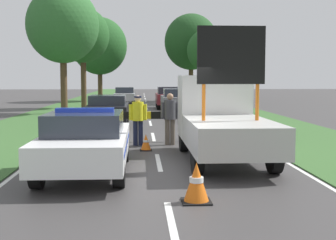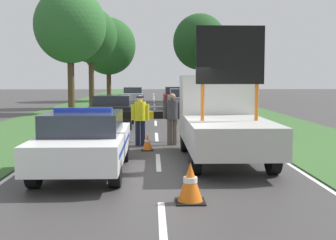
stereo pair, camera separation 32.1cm
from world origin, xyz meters
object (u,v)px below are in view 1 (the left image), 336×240
queued_car_suv_grey (177,101)px  roadside_tree_mid_right (191,42)px  work_truck (221,118)px  roadside_tree_near_right (100,46)px  road_barrier (151,117)px  queued_car_sedan_black (108,110)px  traffic_cone_centre_front (81,135)px  traffic_cone_near_police (146,142)px  traffic_cone_near_truck (196,183)px  police_car (86,141)px  police_officer (138,116)px  roadside_tree_mid_left (63,25)px  queued_car_sedan_silver (125,95)px  roadside_tree_far_left (83,36)px  pedestrian_civilian (170,115)px  queued_car_wagon_maroon (168,97)px  roadside_tree_near_left (207,51)px

queued_car_suv_grey → roadside_tree_mid_right: size_ratio=0.50×
work_truck → roadside_tree_near_right: roadside_tree_near_right is taller
road_barrier → queued_car_sedan_black: bearing=110.8°
traffic_cone_centre_front → traffic_cone_near_police: bearing=-42.1°
traffic_cone_near_truck → roadside_tree_mid_right: 36.76m
police_car → police_officer: size_ratio=2.93×
roadside_tree_mid_left → roadside_tree_mid_right: 17.84m
police_car → queued_car_sedan_black: size_ratio=1.19×
queued_car_sedan_silver → roadside_tree_far_left: (-2.79, -6.37, 4.56)m
road_barrier → roadside_tree_near_right: roadside_tree_near_right is taller
traffic_cone_near_truck → pedestrian_civilian: bearing=90.2°
police_car → roadside_tree_mid_right: roadside_tree_mid_right is taller
traffic_cone_near_police → roadside_tree_far_left: (-4.32, 20.27, 5.03)m
roadside_tree_near_right → roadside_tree_mid_left: roadside_tree_near_right is taller
roadside_tree_mid_right → queued_car_wagon_maroon: bearing=-104.7°
queued_car_suv_grey → traffic_cone_centre_front: bearing=69.4°
pedestrian_civilian → roadside_tree_near_right: bearing=86.3°
police_officer → roadside_tree_mid_right: (4.88, 28.99, 4.61)m
roadside_tree_mid_left → police_car: bearing=-79.3°
pedestrian_civilian → traffic_cone_centre_front: pedestrian_civilian is taller
police_officer → queued_car_sedan_silver: size_ratio=0.37×
police_officer → traffic_cone_near_truck: (1.09, -7.20, -0.63)m
roadside_tree_near_left → roadside_tree_mid_right: size_ratio=0.77×
pedestrian_civilian → queued_car_sedan_silver: 25.59m
roadside_tree_near_left → police_car: bearing=-103.4°
roadside_tree_mid_right → roadside_tree_far_left: (-8.95, -9.83, -0.31)m
roadside_tree_near_left → queued_car_wagon_maroon: bearing=-120.2°
traffic_cone_near_police → pedestrian_civilian: bearing=54.9°
queued_car_sedan_black → roadside_tree_near_right: 23.87m
traffic_cone_near_police → work_truck: bearing=-36.6°
police_car → queued_car_suv_grey: 17.11m
road_barrier → roadside_tree_mid_left: size_ratio=0.44×
roadside_tree_far_left → pedestrian_civilian: bearing=-74.9°
roadside_tree_mid_right → roadside_tree_near_right: bearing=177.7°
work_truck → roadside_tree_far_left: size_ratio=0.73×
pedestrian_civilian → queued_car_sedan_black: 6.44m
police_officer → traffic_cone_near_police: police_officer is taller
police_car → police_officer: 4.66m
police_car → roadside_tree_near_left: 30.31m
police_car → police_officer: police_officer is taller
traffic_cone_centre_front → traffic_cone_near_truck: 8.69m
pedestrian_civilian → queued_car_sedan_silver: size_ratio=0.38×
traffic_cone_near_truck → roadside_tree_far_left: roadside_tree_far_left is taller
road_barrier → queued_car_sedan_silver: queued_car_sedan_silver is taller
traffic_cone_centre_front → roadside_tree_mid_right: bearing=76.2°
police_car → queued_car_sedan_black: police_car is taller
road_barrier → roadside_tree_mid_left: bearing=112.2°
road_barrier → queued_car_suv_grey: size_ratio=0.83×
police_car → traffic_cone_near_truck: size_ratio=6.68×
traffic_cone_near_police → roadside_tree_near_left: size_ratio=0.08×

